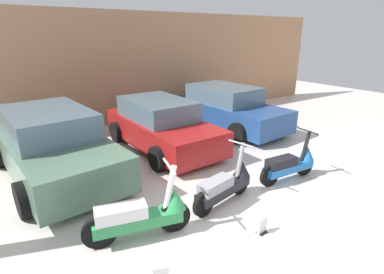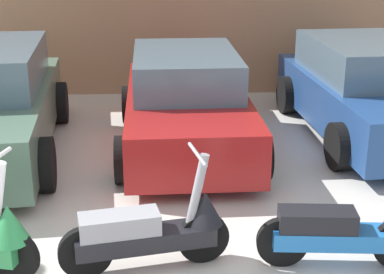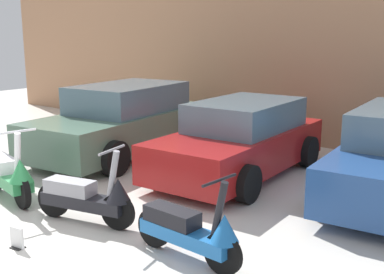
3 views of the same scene
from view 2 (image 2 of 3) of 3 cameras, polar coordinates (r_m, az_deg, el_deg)
name	(u,v)px [view 2 (image 2 of 3)]	position (r m, az deg, el deg)	size (l,w,h in m)	color
scooter_front_right	(153,230)	(5.21, -3.82, -8.96)	(1.50, 0.64, 1.06)	black
scooter_front_center	(349,229)	(5.40, 14.95, -8.65)	(1.48, 0.53, 1.03)	black
car_rear_center	(186,103)	(8.07, -0.57, 3.35)	(1.95, 3.86, 1.29)	maroon
car_rear_right	(367,91)	(8.94, 16.64, 4.29)	(2.16, 4.10, 1.35)	navy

